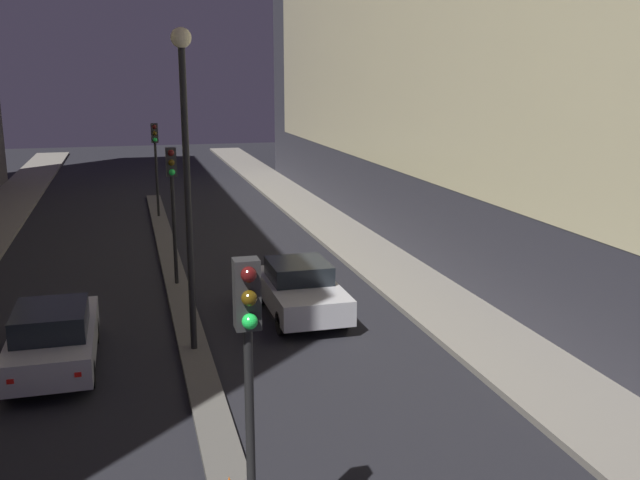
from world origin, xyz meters
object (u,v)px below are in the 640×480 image
object	(u,v)px
traffic_light_near	(248,348)
traffic_light_far	(155,148)
traffic_light_mid	(172,185)
car_right_lane	(301,289)
car_left_lane	(53,337)
street_lamp	(186,146)

from	to	relation	value
traffic_light_near	traffic_light_far	bearing A→B (deg)	90.00
traffic_light_mid	traffic_light_far	xyz separation A→B (m)	(0.00, 11.67, 0.00)
traffic_light_near	traffic_light_mid	xyz separation A→B (m)	(0.00, 14.20, 0.00)
car_right_lane	traffic_light_near	bearing A→B (deg)	-107.10
car_left_lane	car_right_lane	bearing A→B (deg)	18.67
traffic_light_near	car_left_lane	world-z (taller)	traffic_light_near
traffic_light_mid	traffic_light_near	bearing A→B (deg)	-90.00
traffic_light_near	car_left_lane	distance (m)	9.27
traffic_light_near	traffic_light_mid	size ratio (longest dim) A/B	1.00
street_lamp	car_right_lane	world-z (taller)	street_lamp
car_left_lane	car_right_lane	size ratio (longest dim) A/B	1.07
traffic_light_near	street_lamp	distance (m)	8.59
traffic_light_near	car_left_lane	size ratio (longest dim) A/B	0.97
traffic_light_far	car_right_lane	bearing A→B (deg)	-78.17
traffic_light_near	traffic_light_far	distance (m)	25.87
car_left_lane	car_right_lane	world-z (taller)	car_left_lane
street_lamp	car_right_lane	distance (m)	5.80
traffic_light_mid	traffic_light_far	world-z (taller)	same
traffic_light_near	traffic_light_far	xyz separation A→B (m)	(0.00, 25.87, 0.00)
traffic_light_mid	car_right_lane	distance (m)	5.56
traffic_light_mid	car_right_lane	bearing A→B (deg)	-49.07
traffic_light_near	car_right_lane	bearing A→B (deg)	72.90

